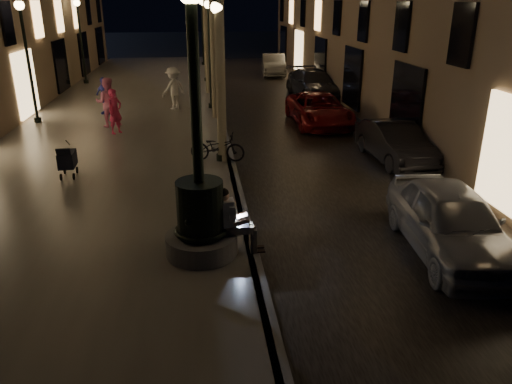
{
  "coord_description": "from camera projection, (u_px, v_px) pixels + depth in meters",
  "views": [
    {
      "loc": [
        -0.98,
        -6.79,
        4.89
      ],
      "look_at": [
        0.19,
        3.0,
        1.05
      ],
      "focal_mm": 35.0,
      "sensor_mm": 36.0,
      "label": 1
    }
  ],
  "objects": [
    {
      "name": "pedestrian_white",
      "position": [
        174.0,
        88.0,
        22.32
      ],
      "size": [
        1.36,
        1.3,
        1.85
      ],
      "primitive_type": "imported",
      "rotation": [
        0.0,
        0.0,
        3.84
      ],
      "color": "silver",
      "rests_on": "promenade"
    },
    {
      "name": "stroller",
      "position": [
        67.0,
        160.0,
        13.84
      ],
      "size": [
        0.45,
        1.0,
        1.02
      ],
      "rotation": [
        0.0,
        0.0,
        0.05
      ],
      "color": "black",
      "rests_on": "promenade"
    },
    {
      "name": "lamp_left_b",
      "position": [
        26.0,
        44.0,
        19.12
      ],
      "size": [
        0.36,
        0.36,
        4.81
      ],
      "color": "black",
      "rests_on": "promenade"
    },
    {
      "name": "lamp_left_c",
      "position": [
        80.0,
        29.0,
        28.37
      ],
      "size": [
        0.36,
        0.36,
        4.81
      ],
      "color": "black",
      "rests_on": "promenade"
    },
    {
      "name": "pedestrian_blue",
      "position": [
        104.0,
        96.0,
        21.38
      ],
      "size": [
        0.97,
        0.87,
        1.58
      ],
      "primitive_type": "imported",
      "rotation": [
        0.0,
        0.0,
        5.63
      ],
      "color": "navy",
      "rests_on": "promenade"
    },
    {
      "name": "ground",
      "position": [
        219.0,
        117.0,
        22.04
      ],
      "size": [
        120.0,
        120.0,
        0.0
      ],
      "primitive_type": "plane",
      "color": "black",
      "rests_on": "ground"
    },
    {
      "name": "seated_man_laptop",
      "position": [
        232.0,
        219.0,
        9.64
      ],
      "size": [
        0.98,
        0.33,
        1.35
      ],
      "color": "gray",
      "rests_on": "promenade"
    },
    {
      "name": "pedestrian_red",
      "position": [
        115.0,
        111.0,
        18.26
      ],
      "size": [
        0.69,
        0.71,
        1.64
      ],
      "primitive_type": "imported",
      "rotation": [
        0.0,
        0.0,
        0.85
      ],
      "color": "#D52A55",
      "rests_on": "promenade"
    },
    {
      "name": "fountain_lamppost",
      "position": [
        200.0,
        206.0,
        9.46
      ],
      "size": [
        1.4,
        1.4,
        5.21
      ],
      "color": "#59595B",
      "rests_on": "promenade"
    },
    {
      "name": "lamp_curb_b",
      "position": [
        209.0,
        39.0,
        21.76
      ],
      "size": [
        0.36,
        0.36,
        4.81
      ],
      "color": "black",
      "rests_on": "promenade"
    },
    {
      "name": "car_front",
      "position": [
        451.0,
        221.0,
        10.03
      ],
      "size": [
        1.98,
        4.26,
        1.41
      ],
      "primitive_type": "imported",
      "rotation": [
        0.0,
        0.0,
        -0.08
      ],
      "color": "#97999E",
      "rests_on": "ground"
    },
    {
      "name": "car_third",
      "position": [
        319.0,
        109.0,
        20.4
      ],
      "size": [
        2.14,
        4.61,
        1.28
      ],
      "primitive_type": "imported",
      "rotation": [
        0.0,
        0.0,
        0.0
      ],
      "color": "maroon",
      "rests_on": "ground"
    },
    {
      "name": "promenade",
      "position": [
        127.0,
        117.0,
        21.56
      ],
      "size": [
        8.0,
        45.0,
        0.2
      ],
      "primitive_type": "cube",
      "color": "#605C55",
      "rests_on": "ground"
    },
    {
      "name": "lamp_curb_c",
      "position": [
        205.0,
        29.0,
        29.16
      ],
      "size": [
        0.36,
        0.36,
        4.81
      ],
      "color": "black",
      "rests_on": "promenade"
    },
    {
      "name": "curb_strip",
      "position": [
        219.0,
        114.0,
        22.01
      ],
      "size": [
        0.25,
        45.0,
        0.2
      ],
      "primitive_type": "cube",
      "color": "#59595B",
      "rests_on": "ground"
    },
    {
      "name": "pedestrian_pink",
      "position": [
        108.0,
        102.0,
        19.19
      ],
      "size": [
        0.92,
        0.72,
        1.89
      ],
      "primitive_type": "imported",
      "rotation": [
        0.0,
        0.0,
        3.14
      ],
      "color": "pink",
      "rests_on": "promenade"
    },
    {
      "name": "lamp_curb_a",
      "position": [
        218.0,
        60.0,
        14.36
      ],
      "size": [
        0.36,
        0.36,
        4.81
      ],
      "color": "black",
      "rests_on": "promenade"
    },
    {
      "name": "bicycle",
      "position": [
        217.0,
        147.0,
        15.24
      ],
      "size": [
        1.77,
        0.95,
        0.88
      ],
      "primitive_type": "imported",
      "rotation": [
        0.0,
        0.0,
        1.34
      ],
      "color": "black",
      "rests_on": "promenade"
    },
    {
      "name": "car_rear",
      "position": [
        313.0,
        84.0,
        26.06
      ],
      "size": [
        2.42,
        5.04,
        1.42
      ],
      "primitive_type": "imported",
      "rotation": [
        0.0,
        0.0,
        0.09
      ],
      "color": "#2D2D32",
      "rests_on": "ground"
    },
    {
      "name": "cobble_lane",
      "position": [
        286.0,
        115.0,
        22.37
      ],
      "size": [
        6.0,
        45.0,
        0.02
      ],
      "primitive_type": "cube",
      "color": "black",
      "rests_on": "ground"
    },
    {
      "name": "car_fifth",
      "position": [
        274.0,
        65.0,
        33.69
      ],
      "size": [
        1.86,
        4.35,
        1.39
      ],
      "primitive_type": "imported",
      "rotation": [
        0.0,
        0.0,
        -0.09
      ],
      "color": "gray",
      "rests_on": "ground"
    },
    {
      "name": "lamp_curb_d",
      "position": [
        202.0,
        22.0,
        36.56
      ],
      "size": [
        0.36,
        0.36,
        4.81
      ],
      "color": "black",
      "rests_on": "promenade"
    },
    {
      "name": "car_second",
      "position": [
        395.0,
        143.0,
        15.76
      ],
      "size": [
        1.53,
        3.87,
        1.26
      ],
      "primitive_type": "imported",
      "rotation": [
        0.0,
        0.0,
        0.05
      ],
      "color": "black",
      "rests_on": "ground"
    }
  ]
}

